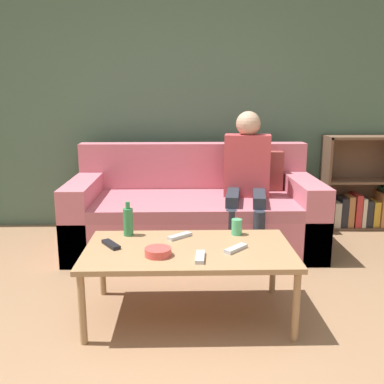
% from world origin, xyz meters
% --- Properties ---
extents(ground_plane, '(22.00, 22.00, 0.00)m').
position_xyz_m(ground_plane, '(0.00, 0.00, 0.00)').
color(ground_plane, '#997251').
extents(wall_back, '(12.00, 0.06, 2.60)m').
position_xyz_m(wall_back, '(0.00, 2.57, 1.30)').
color(wall_back, '#4C6B56').
rests_on(wall_back, ground_plane).
extents(couch, '(2.12, 0.99, 0.88)m').
position_xyz_m(couch, '(0.13, 1.89, 0.29)').
color(couch, '#D1707F').
rests_on(couch, ground_plane).
extents(bookshelf, '(0.70, 0.28, 0.93)m').
position_xyz_m(bookshelf, '(1.79, 2.41, 0.33)').
color(bookshelf, brown).
rests_on(bookshelf, ground_plane).
extents(coffee_table, '(1.23, 0.67, 0.44)m').
position_xyz_m(coffee_table, '(0.05, 0.64, 0.40)').
color(coffee_table, '#A87F56').
rests_on(coffee_table, ground_plane).
extents(person_adult, '(0.45, 0.71, 1.19)m').
position_xyz_m(person_adult, '(0.57, 1.80, 0.69)').
color(person_adult, '#282D38').
rests_on(person_adult, ground_plane).
extents(cup_near, '(0.07, 0.07, 0.10)m').
position_xyz_m(cup_near, '(0.37, 0.88, 0.49)').
color(cup_near, '#4CB77A').
rests_on(cup_near, coffee_table).
extents(tv_remote_0, '(0.13, 0.17, 0.02)m').
position_xyz_m(tv_remote_0, '(-0.41, 0.68, 0.45)').
color(tv_remote_0, black).
rests_on(tv_remote_0, coffee_table).
extents(tv_remote_1, '(0.15, 0.16, 0.02)m').
position_xyz_m(tv_remote_1, '(0.33, 0.59, 0.45)').
color(tv_remote_1, '#B7B7BC').
rests_on(tv_remote_1, coffee_table).
extents(tv_remote_2, '(0.16, 0.15, 0.02)m').
position_xyz_m(tv_remote_2, '(-0.00, 0.82, 0.45)').
color(tv_remote_2, '#B7B7BC').
rests_on(tv_remote_2, coffee_table).
extents(tv_remote_3, '(0.06, 0.17, 0.02)m').
position_xyz_m(tv_remote_3, '(0.11, 0.46, 0.45)').
color(tv_remote_3, '#B7B7BC').
rests_on(tv_remote_3, coffee_table).
extents(snack_bowl, '(0.15, 0.15, 0.05)m').
position_xyz_m(snack_bowl, '(-0.12, 0.52, 0.46)').
color(snack_bowl, '#DB4C47').
rests_on(snack_bowl, coffee_table).
extents(bottle, '(0.06, 0.06, 0.22)m').
position_xyz_m(bottle, '(-0.33, 0.88, 0.53)').
color(bottle, '#33844C').
rests_on(bottle, coffee_table).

